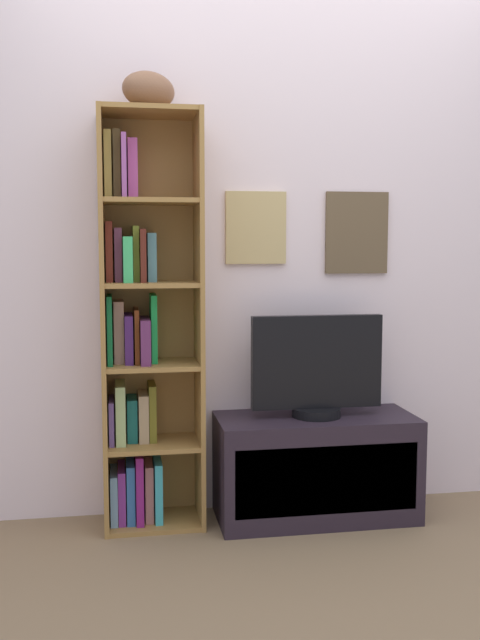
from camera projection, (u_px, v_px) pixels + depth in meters
name	position (u px, v px, depth m)	size (l,w,h in m)	color
ground	(345.00, 627.00, 2.38)	(5.20, 5.20, 0.04)	#836A4D
back_wall	(274.00, 244.00, 3.36)	(4.80, 0.08, 2.49)	silver
bookshelf	(142.00, 338.00, 3.16)	(0.43, 0.29, 1.81)	olive
football	(149.00, 90.00, 3.02)	(0.25, 0.15, 0.15)	brown
tv_stand	(316.00, 467.00, 3.27)	(0.90, 0.39, 0.47)	#261C28
television	(317.00, 368.00, 3.22)	(0.59, 0.22, 0.46)	black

